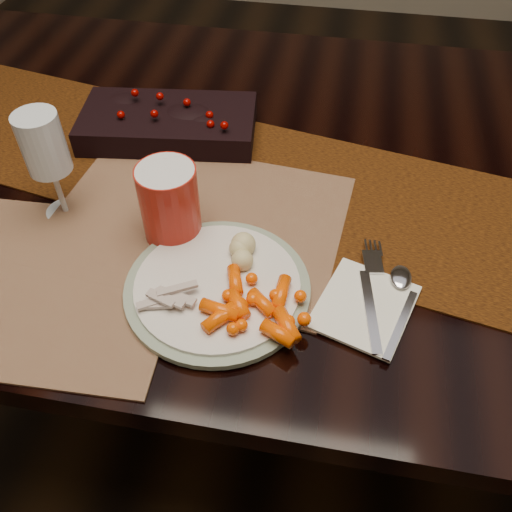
% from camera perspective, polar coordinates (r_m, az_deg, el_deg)
% --- Properties ---
extents(floor, '(5.00, 5.00, 0.00)m').
position_cam_1_polar(floor, '(1.54, 1.97, -13.06)').
color(floor, black).
rests_on(floor, ground).
extents(dining_table, '(1.80, 1.00, 0.75)m').
position_cam_1_polar(dining_table, '(1.23, 2.41, -4.31)').
color(dining_table, black).
rests_on(dining_table, floor).
extents(table_runner, '(1.63, 0.63, 0.00)m').
position_cam_1_polar(table_runner, '(0.90, 5.56, 6.44)').
color(table_runner, black).
rests_on(table_runner, dining_table).
extents(centerpiece, '(0.33, 0.20, 0.06)m').
position_cam_1_polar(centerpiece, '(1.02, -9.24, 13.95)').
color(centerpiece, black).
rests_on(centerpiece, table_runner).
extents(placemat_main, '(0.48, 0.37, 0.00)m').
position_cam_1_polar(placemat_main, '(0.86, -6.15, 3.92)').
color(placemat_main, brown).
rests_on(placemat_main, dining_table).
extents(placemat_second, '(0.44, 0.33, 0.00)m').
position_cam_1_polar(placemat_second, '(0.83, -22.91, -2.41)').
color(placemat_second, brown).
rests_on(placemat_second, dining_table).
extents(dinner_plate, '(0.32, 0.32, 0.01)m').
position_cam_1_polar(dinner_plate, '(0.75, -4.08, -3.23)').
color(dinner_plate, silver).
rests_on(dinner_plate, placemat_main).
extents(baby_carrots, '(0.14, 0.13, 0.02)m').
position_cam_1_polar(baby_carrots, '(0.70, 0.31, -5.43)').
color(baby_carrots, '#FF4F00').
rests_on(baby_carrots, dinner_plate).
extents(mashed_potatoes, '(0.09, 0.08, 0.05)m').
position_cam_1_polar(mashed_potatoes, '(0.75, -1.55, 0.70)').
color(mashed_potatoes, tan).
rests_on(mashed_potatoes, dinner_plate).
extents(turkey_shreds, '(0.08, 0.07, 0.02)m').
position_cam_1_polar(turkey_shreds, '(0.72, -9.62, -4.04)').
color(turkey_shreds, beige).
rests_on(turkey_shreds, dinner_plate).
extents(napkin, '(0.15, 0.16, 0.00)m').
position_cam_1_polar(napkin, '(0.74, 11.37, -5.22)').
color(napkin, white).
rests_on(napkin, placemat_main).
extents(fork, '(0.05, 0.18, 0.00)m').
position_cam_1_polar(fork, '(0.75, 12.01, -4.27)').
color(fork, silver).
rests_on(fork, napkin).
extents(spoon, '(0.07, 0.15, 0.00)m').
position_cam_1_polar(spoon, '(0.75, 14.99, -5.41)').
color(spoon, silver).
rests_on(spoon, napkin).
extents(red_cup, '(0.09, 0.09, 0.12)m').
position_cam_1_polar(red_cup, '(0.80, -9.09, 5.53)').
color(red_cup, '#A81E12').
rests_on(red_cup, placemat_main).
extents(wine_glass, '(0.07, 0.07, 0.18)m').
position_cam_1_polar(wine_glass, '(0.86, -20.77, 8.71)').
color(wine_glass, silver).
rests_on(wine_glass, dining_table).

